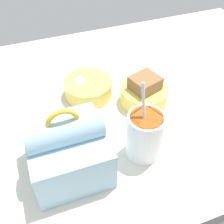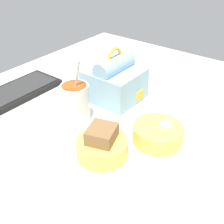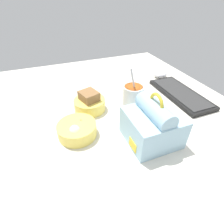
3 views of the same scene
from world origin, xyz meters
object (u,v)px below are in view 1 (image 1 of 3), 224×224
bento_bowl_snacks (88,88)px  bento_bowl_sandwich (144,93)px  soup_cup (145,135)px  lunch_bag (68,150)px

bento_bowl_snacks → bento_bowl_sandwich: bearing=148.7°
soup_cup → bento_bowl_sandwich: (-7.75, -16.51, -3.00)cm
lunch_bag → soup_cup: size_ratio=0.93×
bento_bowl_sandwich → bento_bowl_snacks: bearing=-31.3°
bento_bowl_sandwich → bento_bowl_snacks: 16.26cm
lunch_bag → bento_bowl_snacks: (-11.41, -23.49, -4.00)cm
soup_cup → bento_bowl_sandwich: size_ratio=1.50×
soup_cup → bento_bowl_sandwich: bearing=-115.1°
lunch_bag → bento_bowl_sandwich: bearing=-149.2°
bento_bowl_sandwich → bento_bowl_snacks: (13.88, -8.44, -0.63)cm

